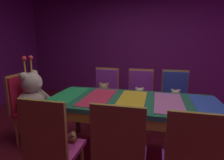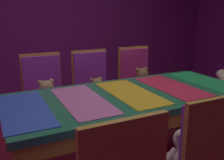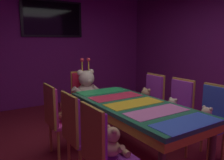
{
  "view_description": "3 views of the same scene",
  "coord_description": "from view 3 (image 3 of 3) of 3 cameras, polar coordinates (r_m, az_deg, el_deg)",
  "views": [
    {
      "loc": [
        -2.07,
        -0.27,
        1.42
      ],
      "look_at": [
        0.18,
        0.29,
        0.93
      ],
      "focal_mm": 28.88,
      "sensor_mm": 36.0,
      "label": 1
    },
    {
      "loc": [
        1.75,
        -1.03,
        1.39
      ],
      "look_at": [
        0.12,
        -0.23,
        0.91
      ],
      "focal_mm": 40.76,
      "sensor_mm": 36.0,
      "label": 2
    },
    {
      "loc": [
        -1.79,
        -2.26,
        1.55
      ],
      "look_at": [
        -0.24,
        0.17,
        1.05
      ],
      "focal_mm": 36.5,
      "sensor_mm": 36.0,
      "label": 3
    }
  ],
  "objects": [
    {
      "name": "ground_plane",
      "position": [
        3.27,
        5.33,
        -18.44
      ],
      "size": [
        7.9,
        7.9,
        0.0
      ],
      "primitive_type": "plane",
      "color": "maroon"
    },
    {
      "name": "wall_back",
      "position": [
        5.75,
        -14.64,
        8.07
      ],
      "size": [
        5.2,
        0.12,
        2.8
      ],
      "primitive_type": "cube",
      "color": "#721E72",
      "rests_on": "ground_plane"
    },
    {
      "name": "banquet_table",
      "position": [
        3.02,
        5.53,
        -7.47
      ],
      "size": [
        0.9,
        2.02,
        0.75
      ],
      "color": "#26724C",
      "rests_on": "ground_plane"
    },
    {
      "name": "chair_left_0",
      "position": [
        2.17,
        -3.1,
        -16.16
      ],
      "size": [
        0.42,
        0.41,
        0.98
      ],
      "color": "purple",
      "rests_on": "ground_plane"
    },
    {
      "name": "teddy_left_0",
      "position": [
        2.25,
        0.23,
        -15.56
      ],
      "size": [
        0.24,
        0.31,
        0.3
      ],
      "color": "tan",
      "rests_on": "chair_left_0"
    },
    {
      "name": "chair_left_1",
      "position": [
        2.62,
        -8.93,
        -11.6
      ],
      "size": [
        0.42,
        0.41,
        0.98
      ],
      "color": "purple",
      "rests_on": "ground_plane"
    },
    {
      "name": "teddy_left_1",
      "position": [
        2.68,
        -6.09,
        -11.62
      ],
      "size": [
        0.21,
        0.27,
        0.26
      ],
      "color": "#9E7247",
      "rests_on": "chair_left_1"
    },
    {
      "name": "chair_left_2",
      "position": [
        3.14,
        -13.89,
        -8.12
      ],
      "size": [
        0.42,
        0.41,
        0.98
      ],
      "color": "#CC338C",
      "rests_on": "ground_plane"
    },
    {
      "name": "teddy_left_2",
      "position": [
        3.19,
        -11.39,
        -7.88
      ],
      "size": [
        0.25,
        0.32,
        0.31
      ],
      "color": "olive",
      "rests_on": "chair_left_2"
    },
    {
      "name": "chair_right_0",
      "position": [
        3.28,
        23.91,
        -7.89
      ],
      "size": [
        0.42,
        0.41,
        0.98
      ],
      "rotation": [
        0.0,
        0.0,
        3.14
      ],
      "color": "#2D47B2",
      "rests_on": "ground_plane"
    },
    {
      "name": "teddy_right_0",
      "position": [
        3.17,
        22.44,
        -8.83
      ],
      "size": [
        0.22,
        0.28,
        0.27
      ],
      "rotation": [
        0.0,
        0.0,
        3.14
      ],
      "color": "beige",
      "rests_on": "chair_right_0"
    },
    {
      "name": "chair_right_1",
      "position": [
        3.57,
        16.37,
        -6.01
      ],
      "size": [
        0.42,
        0.41,
        0.98
      ],
      "rotation": [
        0.0,
        0.0,
        3.14
      ],
      "color": "purple",
      "rests_on": "ground_plane"
    },
    {
      "name": "teddy_right_1",
      "position": [
        3.48,
        14.79,
        -6.81
      ],
      "size": [
        0.22,
        0.28,
        0.26
      ],
      "rotation": [
        0.0,
        0.0,
        3.14
      ],
      "color": "beige",
      "rests_on": "chair_right_1"
    },
    {
      "name": "chair_right_2",
      "position": [
        3.96,
        9.96,
        -4.19
      ],
      "size": [
        0.42,
        0.41,
        0.98
      ],
      "rotation": [
        0.0,
        0.0,
        3.14
      ],
      "color": "purple",
      "rests_on": "ground_plane"
    },
    {
      "name": "teddy_right_2",
      "position": [
        3.87,
        8.36,
        -4.58
      ],
      "size": [
        0.25,
        0.33,
        0.31
      ],
      "rotation": [
        0.0,
        0.0,
        3.14
      ],
      "color": "tan",
      "rests_on": "chair_right_2"
    },
    {
      "name": "throne_chair",
      "position": [
        4.31,
        -7.27,
        -2.99
      ],
      "size": [
        0.41,
        0.42,
        0.98
      ],
      "rotation": [
        0.0,
        0.0,
        -1.57
      ],
      "color": "red",
      "rests_on": "ground_plane"
    },
    {
      "name": "king_teddy_bear",
      "position": [
        4.14,
        -6.32,
        -1.89
      ],
      "size": [
        0.61,
        0.47,
        0.78
      ],
      "rotation": [
        0.0,
        0.0,
        -1.57
      ],
      "color": "beige",
      "rests_on": "throne_chair"
    },
    {
      "name": "wall_tv",
      "position": [
        5.68,
        -14.63,
        14.62
      ],
      "size": [
        1.45,
        0.06,
        0.84
      ],
      "color": "black"
    }
  ]
}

